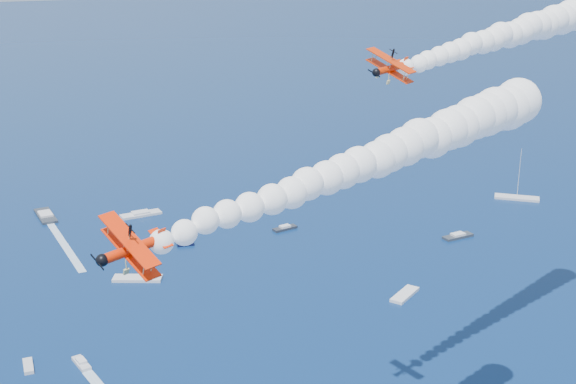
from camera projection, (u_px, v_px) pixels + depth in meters
name	position (u px, v px, depth m)	size (l,w,h in m)	color
biplane_lead	(391.00, 68.00, 103.11)	(6.83, 7.67, 4.62)	red
biplane_trail	(133.00, 249.00, 68.57)	(6.99, 7.84, 4.72)	#FF2A05
smoke_trail_lead	(520.00, 31.00, 122.94)	(59.94, 26.07, 11.12)	white
smoke_trail_trail	(376.00, 158.00, 87.81)	(60.45, 24.62, 11.12)	white
spectator_boats	(128.00, 290.00, 179.81)	(234.26, 160.23, 0.70)	silver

